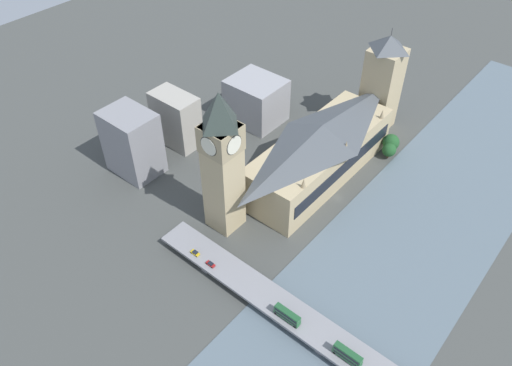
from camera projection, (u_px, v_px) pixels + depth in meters
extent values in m
plane|color=#424442|center=(338.00, 198.00, 238.16)|extent=(600.00, 600.00, 0.00)
cube|color=slate|center=(412.00, 237.00, 219.66)|extent=(65.40, 360.00, 0.30)
cube|color=tan|center=(319.00, 157.00, 243.32)|extent=(28.73, 87.10, 22.73)
cube|color=black|center=(345.00, 168.00, 235.65)|extent=(0.40, 80.13, 6.82)
pyramid|color=#474C51|center=(322.00, 132.00, 233.03)|extent=(28.16, 85.36, 7.87)
cone|color=#9E8966|center=(382.00, 114.00, 246.43)|extent=(2.20, 2.20, 5.00)
cone|color=#9E8966|center=(346.00, 145.00, 227.64)|extent=(2.20, 2.20, 5.00)
cone|color=#9E8966|center=(304.00, 183.00, 208.86)|extent=(2.20, 2.20, 5.00)
cube|color=tan|center=(223.00, 178.00, 208.38)|extent=(13.07, 13.07, 53.79)
cube|color=tan|center=(221.00, 138.00, 194.26)|extent=(13.85, 13.85, 11.76)
cylinder|color=black|center=(234.00, 145.00, 191.07)|extent=(0.50, 8.42, 8.42)
cylinder|color=silver|center=(234.00, 145.00, 191.00)|extent=(0.62, 7.80, 7.80)
cylinder|color=black|center=(208.00, 132.00, 197.44)|extent=(0.50, 8.42, 8.42)
cylinder|color=silver|center=(208.00, 131.00, 197.51)|extent=(0.62, 7.80, 7.80)
cylinder|color=black|center=(232.00, 130.00, 198.06)|extent=(8.42, 0.50, 8.42)
cylinder|color=silver|center=(233.00, 130.00, 198.14)|extent=(7.80, 0.62, 7.80)
cylinder|color=black|center=(209.00, 146.00, 190.45)|extent=(8.42, 0.50, 8.42)
cylinder|color=silver|center=(209.00, 146.00, 190.37)|extent=(7.80, 0.62, 7.80)
pyramid|color=#2D3833|center=(219.00, 109.00, 185.30)|extent=(13.33, 13.33, 14.89)
cube|color=tan|center=(381.00, 89.00, 267.09)|extent=(16.67, 16.67, 46.35)
pyramid|color=#474C51|center=(390.00, 43.00, 248.99)|extent=(16.67, 16.67, 7.50)
cylinder|color=#333338|center=(392.00, 32.00, 245.12)|extent=(0.30, 0.30, 4.00)
cube|color=slate|center=(327.00, 341.00, 180.62)|extent=(3.00, 11.09, 3.08)
cube|color=slate|center=(213.00, 262.00, 207.70)|extent=(3.00, 11.09, 3.08)
cube|color=gray|center=(328.00, 338.00, 179.18)|extent=(162.80, 13.05, 1.20)
cube|color=#235B33|center=(287.00, 317.00, 183.47)|extent=(10.86, 2.51, 1.91)
cube|color=black|center=(287.00, 316.00, 183.21)|extent=(9.77, 2.57, 0.84)
cube|color=#235B33|center=(287.00, 314.00, 182.08)|extent=(10.64, 2.51, 2.24)
cube|color=black|center=(287.00, 313.00, 182.00)|extent=(9.77, 2.57, 1.07)
cube|color=#1E4E2B|center=(288.00, 312.00, 181.27)|extent=(10.53, 2.38, 0.16)
cylinder|color=black|center=(279.00, 309.00, 186.82)|extent=(1.16, 0.28, 1.16)
cylinder|color=black|center=(276.00, 313.00, 185.52)|extent=(1.16, 0.28, 1.16)
cylinder|color=black|center=(298.00, 323.00, 182.60)|extent=(1.16, 0.28, 1.16)
cylinder|color=black|center=(295.00, 327.00, 181.30)|extent=(1.16, 0.28, 1.16)
cube|color=#235B33|center=(347.00, 357.00, 171.72)|extent=(10.89, 2.47, 2.05)
cube|color=black|center=(347.00, 356.00, 171.45)|extent=(9.80, 2.53, 0.90)
cube|color=#235B33|center=(348.00, 353.00, 170.22)|extent=(10.67, 2.47, 2.41)
cube|color=black|center=(348.00, 353.00, 170.14)|extent=(9.80, 2.53, 1.16)
cube|color=#1E4E2B|center=(348.00, 351.00, 169.36)|extent=(10.56, 2.34, 0.16)
cylinder|color=black|center=(337.00, 348.00, 175.15)|extent=(1.10, 0.28, 1.10)
cylinder|color=black|center=(334.00, 352.00, 173.87)|extent=(1.10, 0.28, 1.10)
cylinder|color=black|center=(360.00, 363.00, 170.86)|extent=(1.10, 0.28, 1.10)
cube|color=gold|center=(195.00, 253.00, 206.97)|extent=(4.07, 1.82, 0.67)
cube|color=black|center=(195.00, 252.00, 206.50)|extent=(2.12, 1.64, 0.55)
cylinder|color=black|center=(194.00, 250.00, 208.34)|extent=(0.67, 0.22, 0.67)
cylinder|color=black|center=(191.00, 253.00, 207.41)|extent=(0.67, 0.22, 0.67)
cylinder|color=black|center=(199.00, 254.00, 206.85)|extent=(0.67, 0.22, 0.67)
cylinder|color=black|center=(196.00, 256.00, 205.92)|extent=(0.67, 0.22, 0.67)
cube|color=maroon|center=(211.00, 264.00, 202.63)|extent=(4.09, 1.71, 0.66)
cube|color=black|center=(211.00, 263.00, 202.19)|extent=(2.12, 1.54, 0.49)
cylinder|color=black|center=(209.00, 261.00, 203.96)|extent=(0.69, 0.22, 0.69)
cylinder|color=black|center=(207.00, 264.00, 203.09)|extent=(0.69, 0.22, 0.69)
cylinder|color=black|center=(215.00, 265.00, 202.48)|extent=(0.69, 0.22, 0.69)
cylinder|color=black|center=(212.00, 268.00, 201.61)|extent=(0.69, 0.22, 0.69)
cube|color=gray|center=(132.00, 143.00, 242.76)|extent=(25.05, 19.25, 33.77)
cube|color=#939399|center=(256.00, 100.00, 278.44)|extent=(28.80, 25.08, 25.05)
cube|color=#A39E93|center=(176.00, 119.00, 261.40)|extent=(25.06, 14.32, 29.08)
cylinder|color=brown|center=(388.00, 156.00, 260.08)|extent=(0.70, 0.70, 2.21)
sphere|color=#1E4C23|center=(389.00, 150.00, 257.27)|extent=(7.22, 7.22, 7.22)
cylinder|color=brown|center=(389.00, 150.00, 263.13)|extent=(0.70, 0.70, 3.04)
sphere|color=#1E4C23|center=(391.00, 142.00, 259.62)|extent=(8.70, 8.70, 8.70)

